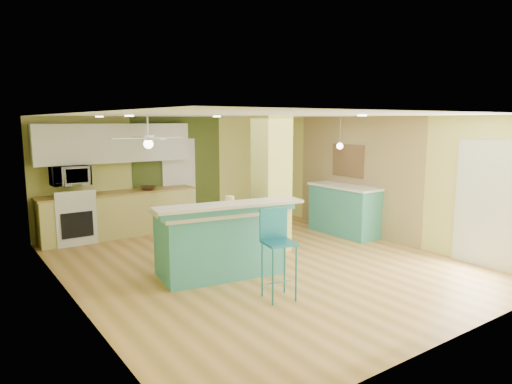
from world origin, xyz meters
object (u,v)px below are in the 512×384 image
(bar_stool, at_px, (277,239))
(fruit_bowl, at_px, (148,188))
(peninsula, at_px, (220,240))
(side_counter, at_px, (345,210))
(canister, at_px, (230,201))

(bar_stool, relative_size, fruit_bowl, 3.63)
(peninsula, distance_m, side_counter, 3.60)
(fruit_bowl, bearing_deg, side_counter, -36.28)
(canister, bearing_deg, bar_stool, -95.73)
(peninsula, xyz_separation_m, canister, (0.28, 0.16, 0.57))
(peninsula, distance_m, canister, 0.65)
(peninsula, relative_size, canister, 14.56)
(canister, bearing_deg, fruit_bowl, 93.08)
(side_counter, bearing_deg, bar_stool, -149.45)
(bar_stool, bearing_deg, peninsula, 108.34)
(bar_stool, bearing_deg, side_counter, 42.61)
(side_counter, xyz_separation_m, fruit_bowl, (-3.40, 2.50, 0.45))
(bar_stool, distance_m, side_counter, 3.94)
(fruit_bowl, bearing_deg, canister, -86.92)
(peninsula, bearing_deg, fruit_bowl, 96.99)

